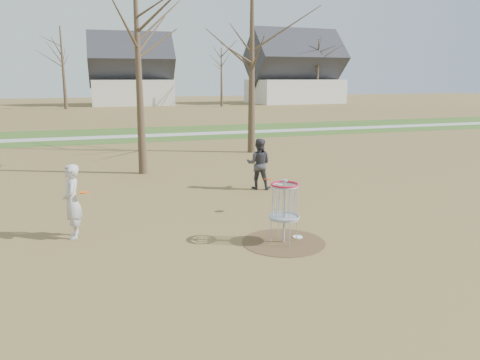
# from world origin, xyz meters

# --- Properties ---
(ground) EXTENTS (160.00, 160.00, 0.00)m
(ground) POSITION_xyz_m (0.00, 0.00, 0.00)
(ground) COLOR brown
(ground) RESTS_ON ground
(green_band) EXTENTS (160.00, 8.00, 0.01)m
(green_band) POSITION_xyz_m (0.00, 21.00, 0.01)
(green_band) COLOR #2D5119
(green_band) RESTS_ON ground
(footpath) EXTENTS (160.00, 1.50, 0.01)m
(footpath) POSITION_xyz_m (0.00, 20.00, 0.01)
(footpath) COLOR #9E9E99
(footpath) RESTS_ON green_band
(dirt_circle) EXTENTS (1.80, 1.80, 0.01)m
(dirt_circle) POSITION_xyz_m (0.00, 0.00, 0.01)
(dirt_circle) COLOR #47331E
(dirt_circle) RESTS_ON ground
(player_standing) EXTENTS (0.40, 0.60, 1.65)m
(player_standing) POSITION_xyz_m (-4.29, 1.75, 0.82)
(player_standing) COLOR #B8B8B8
(player_standing) RESTS_ON ground
(player_throwing) EXTENTS (0.97, 0.90, 1.61)m
(player_throwing) POSITION_xyz_m (1.23, 4.87, 0.81)
(player_throwing) COLOR #36353A
(player_throwing) RESTS_ON ground
(disc_grounded) EXTENTS (0.22, 0.22, 0.02)m
(disc_grounded) POSITION_xyz_m (0.41, 0.17, 0.02)
(disc_grounded) COLOR white
(disc_grounded) RESTS_ON dirt_circle
(discs_in_play) EXTENTS (4.74, 0.82, 0.19)m
(discs_in_play) POSITION_xyz_m (-1.66, 1.93, 0.97)
(discs_in_play) COLOR #FF350D
(discs_in_play) RESTS_ON ground
(disc_golf_basket) EXTENTS (0.64, 0.64, 1.35)m
(disc_golf_basket) POSITION_xyz_m (0.00, 0.00, 0.91)
(disc_golf_basket) COLOR #9EA3AD
(disc_golf_basket) RESTS_ON ground
(bare_trees) EXTENTS (52.62, 44.98, 9.00)m
(bare_trees) POSITION_xyz_m (1.78, 35.79, 5.35)
(bare_trees) COLOR #382B1E
(bare_trees) RESTS_ON ground
(houses_row) EXTENTS (56.51, 10.01, 7.26)m
(houses_row) POSITION_xyz_m (4.32, 52.56, 3.52)
(houses_row) COLOR silver
(houses_row) RESTS_ON ground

